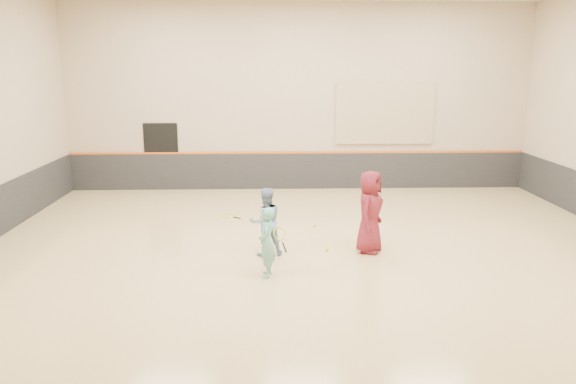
{
  "coord_description": "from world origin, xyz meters",
  "views": [
    {
      "loc": [
        -0.96,
        -12.3,
        4.03
      ],
      "look_at": [
        -0.54,
        0.4,
        1.15
      ],
      "focal_mm": 35.0,
      "sensor_mm": 36.0,
      "label": 1
    }
  ],
  "objects_px": {
    "young_man": "(370,212)",
    "spare_racket": "(227,216)",
    "girl": "(267,242)",
    "instructor": "(266,222)"
  },
  "relations": [
    {
      "from": "girl",
      "to": "instructor",
      "type": "xyz_separation_m",
      "value": [
        -0.03,
        1.25,
        0.05
      ]
    },
    {
      "from": "instructor",
      "to": "spare_racket",
      "type": "bearing_deg",
      "value": -86.42
    },
    {
      "from": "young_man",
      "to": "spare_racket",
      "type": "distance_m",
      "value": 4.61
    },
    {
      "from": "girl",
      "to": "young_man",
      "type": "height_order",
      "value": "young_man"
    },
    {
      "from": "girl",
      "to": "spare_racket",
      "type": "xyz_separation_m",
      "value": [
        -1.09,
        4.47,
        -0.67
      ]
    },
    {
      "from": "young_man",
      "to": "spare_racket",
      "type": "height_order",
      "value": "young_man"
    },
    {
      "from": "girl",
      "to": "young_man",
      "type": "xyz_separation_m",
      "value": [
        2.25,
        1.42,
        0.22
      ]
    },
    {
      "from": "spare_racket",
      "to": "young_man",
      "type": "bearing_deg",
      "value": -42.39
    },
    {
      "from": "girl",
      "to": "instructor",
      "type": "bearing_deg",
      "value": -174.63
    },
    {
      "from": "spare_racket",
      "to": "instructor",
      "type": "bearing_deg",
      "value": -71.61
    }
  ]
}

